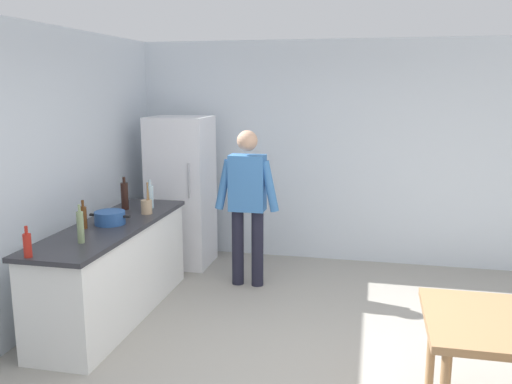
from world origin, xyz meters
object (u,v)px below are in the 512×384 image
Objects in this scene: bottle_vinegar_tall at (80,227)px; bottle_sauce_red at (27,245)px; person at (247,198)px; bottle_water_clear at (150,196)px; refrigerator at (181,192)px; cooking_pot at (110,218)px; utensil_jar at (147,206)px; bottle_beer_brown at (83,217)px; bottle_wine_dark at (125,196)px.

bottle_vinegar_tall reaches higher than bottle_sauce_red.
bottle_water_clear is (-0.96, -0.36, 0.05)m from person.
refrigerator is at bearing 149.77° from person.
person is 4.25× the size of cooking_pot.
bottle_water_clear is (-0.07, 0.25, 0.05)m from utensil_jar.
bottle_beer_brown is 0.87× the size of bottle_water_clear.
refrigerator reaches higher than bottle_wine_dark.
person reaches higher than utensil_jar.
person reaches higher than cooking_pot.
cooking_pot is at bearing 51.67° from bottle_beer_brown.
bottle_wine_dark is (-0.13, 0.59, 0.09)m from cooking_pot.
utensil_jar is (0.17, 0.45, 0.02)m from cooking_pot.
cooking_pot is 1.67× the size of bottle_sauce_red.
utensil_jar reaches higher than bottle_beer_brown.
person reaches higher than bottle_wine_dark.
bottle_water_clear is at bearing 88.07° from bottle_vinegar_tall.
refrigerator reaches higher than person.
bottle_sauce_red is at bearing -119.77° from person.
bottle_sauce_red is (-0.13, -1.03, 0.04)m from cooking_pot.
person is 5.31× the size of bottle_vinegar_tall.
utensil_jar is 0.26m from bottle_water_clear.
bottle_beer_brown is at bearing -105.83° from bottle_water_clear.
bottle_wine_dark reaches higher than bottle_vinegar_tall.
bottle_vinegar_tall is (-0.05, -2.21, 0.14)m from refrigerator.
person is at bearing 20.38° from bottle_water_clear.
refrigerator is at bearing 84.75° from bottle_sauce_red.
person is 1.74m from bottle_beer_brown.
bottle_beer_brown is at bearing -98.24° from refrigerator.
refrigerator is 5.62× the size of utensil_jar.
bottle_wine_dark reaches higher than bottle_water_clear.
cooking_pot is 1.33× the size of bottle_water_clear.
utensil_jar is at bearing -145.75° from person.
utensil_jar is 0.72m from bottle_beer_brown.
cooking_pot is 1.54× the size of bottle_beer_brown.
cooking_pot is 0.71m from bottle_water_clear.
bottle_vinegar_tall is 1.20m from bottle_wine_dark.
bottle_beer_brown is 0.93m from bottle_water_clear.
bottle_beer_brown is 0.83m from bottle_sauce_red.
utensil_jar is at bearing 69.58° from cooking_pot.
bottle_beer_brown is (-0.02, -0.78, -0.04)m from bottle_wine_dark.
person is 1.94m from bottle_vinegar_tall.
bottle_wine_dark is (-0.24, -1.02, 0.15)m from refrigerator.
bottle_wine_dark is at bearing 89.89° from bottle_sauce_red.
bottle_sauce_red is at bearing -97.73° from bottle_water_clear.
bottle_vinegar_tall is 0.46m from bottle_beer_brown.
bottle_beer_brown is at bearing -128.33° from cooking_pot.
refrigerator is 1.06× the size of person.
refrigerator is at bearing 88.67° from bottle_vinegar_tall.
bottle_sauce_red is at bearing -114.18° from bottle_vinegar_tall.
bottle_water_clear is (0.23, 0.11, -0.02)m from bottle_wine_dark.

